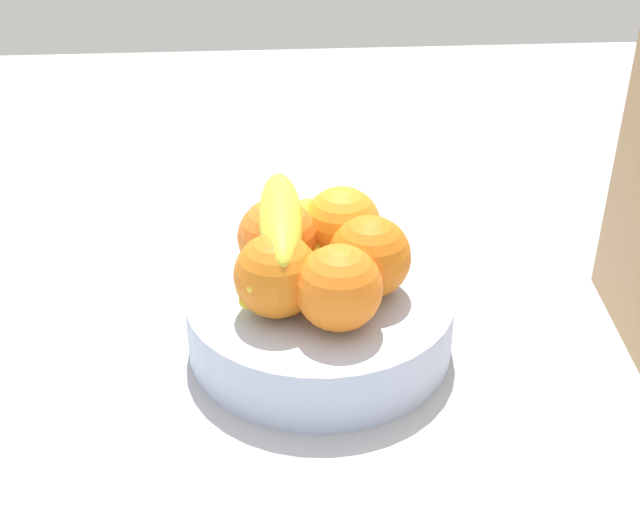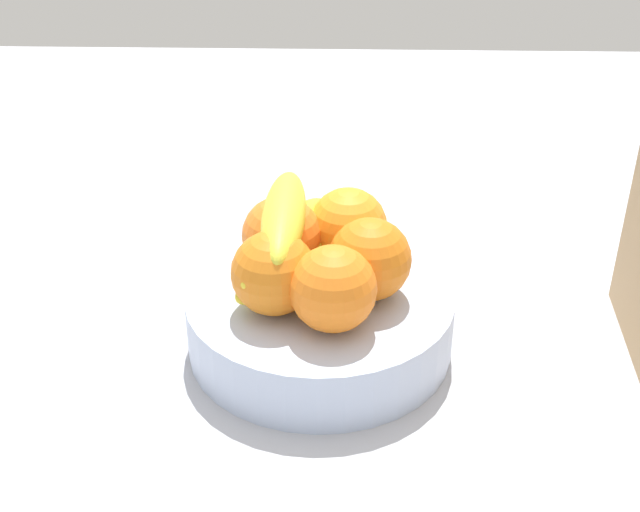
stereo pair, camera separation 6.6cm
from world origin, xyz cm
name	(u,v)px [view 2 (the right image)]	position (x,y,z in cm)	size (l,w,h in cm)	color
ground_plane	(300,339)	(0.00, 0.00, -1.50)	(180.00, 140.00, 3.00)	#B2B4BD
fruit_bowl	(320,320)	(3.03, 2.07, 2.99)	(24.85, 24.85, 5.98)	silver
orange_front_left	(370,259)	(3.14, 6.54, 9.77)	(7.58, 7.58, 7.58)	orange
orange_front_right	(348,227)	(-2.87, 4.59, 9.77)	(7.58, 7.58, 7.58)	orange
orange_center	(282,236)	(-0.96, -1.64, 9.77)	(7.58, 7.58, 7.58)	orange
orange_back_left	(274,273)	(5.70, -1.90, 9.77)	(7.58, 7.58, 7.58)	orange
orange_back_right	(333,289)	(8.07, 3.32, 9.77)	(7.58, 7.58, 7.58)	orange
banana_bunch	(288,240)	(0.62, -0.94, 10.18)	(17.51, 13.31, 8.40)	gold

